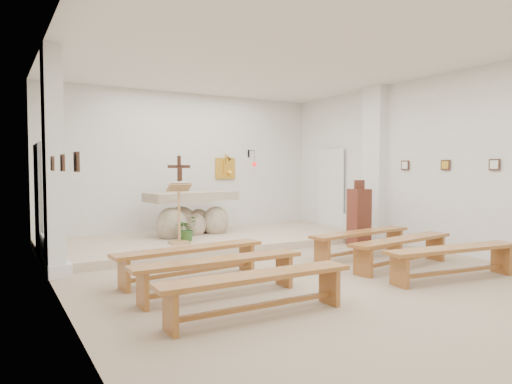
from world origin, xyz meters
TOP-DOWN VIEW (x-y plane):
  - ground at (0.00, 0.00)m, footprint 7.00×10.00m
  - wall_left at (-3.49, 0.00)m, footprint 0.02×10.00m
  - wall_right at (3.49, 0.00)m, footprint 0.02×10.00m
  - wall_back at (0.00, 4.99)m, footprint 7.00×0.02m
  - ceiling at (0.00, 0.00)m, footprint 7.00×10.00m
  - sanctuary_platform at (0.00, 3.50)m, footprint 6.98×3.00m
  - pilaster_left at (-3.37, 2.00)m, footprint 0.26×0.55m
  - pilaster_right at (3.37, 2.00)m, footprint 0.26×0.55m
  - gold_wall_relief at (1.05, 4.96)m, footprint 0.55×0.04m
  - sanctuary_lamp at (1.75, 4.71)m, footprint 0.11×0.36m
  - station_frame_left_front at (-3.47, -0.80)m, footprint 0.03×0.20m
  - station_frame_left_mid at (-3.47, 0.20)m, footprint 0.03×0.20m
  - station_frame_left_rear at (-3.47, 1.20)m, footprint 0.03×0.20m
  - station_frame_right_front at (3.47, -0.80)m, footprint 0.03×0.20m
  - station_frame_right_mid at (3.47, 0.20)m, footprint 0.03×0.20m
  - station_frame_right_rear at (3.47, 1.20)m, footprint 0.03×0.20m
  - radiator_left at (-3.43, 2.70)m, footprint 0.10×0.85m
  - radiator_right at (3.43, 2.70)m, footprint 0.10×0.85m
  - altar at (-0.30, 4.00)m, footprint 2.15×1.08m
  - lectern at (-0.97, 2.96)m, footprint 0.48×0.42m
  - crucifix_stand at (-0.60, 3.94)m, footprint 0.54×0.23m
  - potted_plant at (-0.72, 3.22)m, footprint 0.60×0.58m
  - donation_pedestal at (2.56, 1.63)m, footprint 0.41×0.41m
  - bench_left_front at (-1.69, 0.63)m, footprint 2.36×0.60m
  - bench_right_front at (1.69, 0.63)m, footprint 2.36×0.64m
  - bench_left_second at (-1.69, -0.34)m, footprint 2.33×0.38m
  - bench_right_second at (1.69, -0.34)m, footprint 2.36×0.68m
  - bench_left_third at (-1.69, -1.32)m, footprint 2.34×0.40m
  - bench_right_third at (1.69, -1.32)m, footprint 2.36×0.65m

SIDE VIEW (x-z plane):
  - ground at x=0.00m, z-range 0.00..0.00m
  - sanctuary_platform at x=0.00m, z-range 0.00..0.15m
  - radiator_left at x=-3.43m, z-range 0.01..0.53m
  - radiator_right at x=3.43m, z-range 0.01..0.53m
  - bench_left_front at x=-1.69m, z-range 0.12..0.62m
  - bench_right_front at x=1.69m, z-range 0.12..0.62m
  - bench_left_second at x=-1.69m, z-range 0.12..0.62m
  - bench_right_second at x=1.69m, z-range 0.12..0.62m
  - bench_left_third at x=-1.69m, z-range 0.12..0.62m
  - bench_right_third at x=1.69m, z-range 0.12..0.62m
  - potted_plant at x=-0.72m, z-range 0.15..0.67m
  - altar at x=-0.30m, z-range 0.03..1.09m
  - donation_pedestal at x=2.56m, z-range -0.08..1.32m
  - lectern at x=-0.97m, z-range 0.14..1.39m
  - crucifix_stand at x=-0.60m, z-range 0.29..2.07m
  - gold_wall_relief at x=1.05m, z-range 1.38..1.92m
  - station_frame_left_front at x=-3.47m, z-range 1.62..1.82m
  - station_frame_left_mid at x=-3.47m, z-range 1.62..1.82m
  - station_frame_left_rear at x=-3.47m, z-range 1.62..1.82m
  - station_frame_right_front at x=3.47m, z-range 1.62..1.82m
  - station_frame_right_mid at x=3.47m, z-range 1.62..1.82m
  - station_frame_right_rear at x=3.47m, z-range 1.62..1.82m
  - wall_left at x=-3.49m, z-range 0.00..3.50m
  - wall_right at x=3.49m, z-range 0.00..3.50m
  - wall_back at x=0.00m, z-range 0.00..3.50m
  - pilaster_left at x=-3.37m, z-range 0.00..3.50m
  - pilaster_right at x=3.37m, z-range 0.00..3.50m
  - sanctuary_lamp at x=1.75m, z-range 1.59..2.03m
  - ceiling at x=0.00m, z-range 3.48..3.50m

